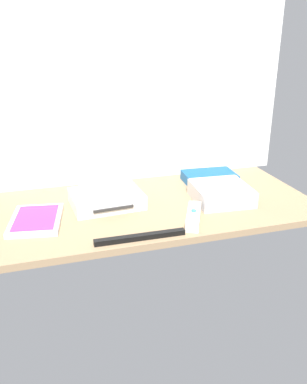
{
  "coord_description": "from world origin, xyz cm",
  "views": [
    {
      "loc": [
        -33.03,
        -108.93,
        49.42
      ],
      "look_at": [
        0.0,
        0.0,
        4.0
      ],
      "focal_mm": 37.27,
      "sensor_mm": 36.0,
      "label": 1
    }
  ],
  "objects_px": {
    "network_router": "(209,177)",
    "remote_wand": "(194,216)",
    "game_console": "(106,199)",
    "remote_classic_pad": "(103,190)",
    "mini_computer": "(221,193)",
    "game_case": "(36,220)",
    "sensor_bar": "(140,237)"
  },
  "relations": [
    {
      "from": "game_console",
      "to": "mini_computer",
      "type": "bearing_deg",
      "value": -15.05
    },
    {
      "from": "game_console",
      "to": "remote_classic_pad",
      "type": "height_order",
      "value": "remote_classic_pad"
    },
    {
      "from": "game_console",
      "to": "remote_classic_pad",
      "type": "bearing_deg",
      "value": -143.12
    },
    {
      "from": "game_console",
      "to": "remote_wand",
      "type": "relative_size",
      "value": 1.48
    },
    {
      "from": "game_console",
      "to": "game_case",
      "type": "distance_m",
      "value": 0.22
    },
    {
      "from": "mini_computer",
      "to": "network_router",
      "type": "bearing_deg",
      "value": 77.87
    },
    {
      "from": "sensor_bar",
      "to": "game_case",
      "type": "bearing_deg",
      "value": 145.22
    },
    {
      "from": "mini_computer",
      "to": "network_router",
      "type": "relative_size",
      "value": 0.97
    },
    {
      "from": "game_case",
      "to": "remote_classic_pad",
      "type": "relative_size",
      "value": 1.37
    },
    {
      "from": "game_console",
      "to": "remote_wand",
      "type": "bearing_deg",
      "value": -44.23
    },
    {
      "from": "remote_wand",
      "to": "network_router",
      "type": "bearing_deg",
      "value": 83.54
    },
    {
      "from": "mini_computer",
      "to": "sensor_bar",
      "type": "height_order",
      "value": "mini_computer"
    },
    {
      "from": "remote_wand",
      "to": "sensor_bar",
      "type": "height_order",
      "value": "remote_wand"
    },
    {
      "from": "network_router",
      "to": "remote_wand",
      "type": "bearing_deg",
      "value": -118.1
    },
    {
      "from": "game_console",
      "to": "sensor_bar",
      "type": "relative_size",
      "value": 0.92
    },
    {
      "from": "mini_computer",
      "to": "network_router",
      "type": "height_order",
      "value": "mini_computer"
    },
    {
      "from": "game_console",
      "to": "remote_wand",
      "type": "distance_m",
      "value": 0.28
    },
    {
      "from": "network_router",
      "to": "sensor_bar",
      "type": "distance_m",
      "value": 0.49
    },
    {
      "from": "network_router",
      "to": "game_console",
      "type": "bearing_deg",
      "value": -161.85
    },
    {
      "from": "remote_classic_pad",
      "to": "sensor_bar",
      "type": "distance_m",
      "value": 0.24
    },
    {
      "from": "mini_computer",
      "to": "remote_classic_pad",
      "type": "relative_size",
      "value": 1.18
    },
    {
      "from": "sensor_bar",
      "to": "remote_classic_pad",
      "type": "bearing_deg",
      "value": 103.38
    },
    {
      "from": "game_case",
      "to": "game_console",
      "type": "bearing_deg",
      "value": 25.29
    },
    {
      "from": "remote_wand",
      "to": "sensor_bar",
      "type": "xyz_separation_m",
      "value": [
        -0.17,
        -0.06,
        -0.01
      ]
    },
    {
      "from": "game_case",
      "to": "mini_computer",
      "type": "bearing_deg",
      "value": 8.56
    },
    {
      "from": "game_case",
      "to": "network_router",
      "type": "bearing_deg",
      "value": 24.26
    },
    {
      "from": "game_console",
      "to": "remote_wand",
      "type": "height_order",
      "value": "game_console"
    },
    {
      "from": "network_router",
      "to": "remote_classic_pad",
      "type": "height_order",
      "value": "remote_classic_pad"
    },
    {
      "from": "remote_classic_pad",
      "to": "sensor_bar",
      "type": "height_order",
      "value": "remote_classic_pad"
    },
    {
      "from": "mini_computer",
      "to": "game_console",
      "type": "bearing_deg",
      "value": 168.96
    },
    {
      "from": "game_console",
      "to": "game_case",
      "type": "xyz_separation_m",
      "value": [
        -0.21,
        -0.06,
        -0.01
      ]
    },
    {
      "from": "mini_computer",
      "to": "sensor_bar",
      "type": "bearing_deg",
      "value": -150.83
    }
  ]
}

